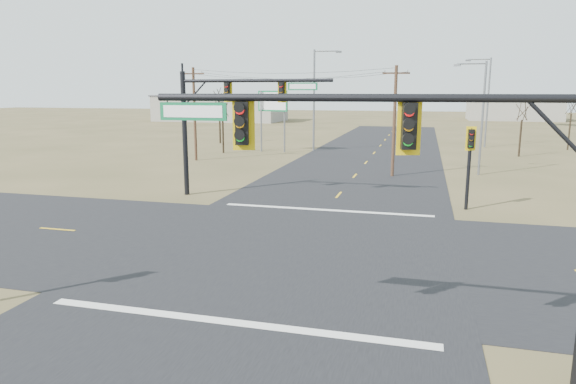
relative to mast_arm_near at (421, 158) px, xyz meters
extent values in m
plane|color=brown|center=(-5.19, 8.69, -5.21)|extent=(320.00, 320.00, 0.00)
cube|color=black|center=(-5.19, 8.69, -5.20)|extent=(160.00, 14.00, 0.02)
cube|color=black|center=(-5.19, 8.69, -5.20)|extent=(14.00, 160.00, 0.02)
cube|color=silver|center=(-5.19, 1.19, -5.18)|extent=(12.00, 0.40, 0.01)
cube|color=silver|center=(-5.19, 16.19, -5.18)|extent=(12.00, 0.40, 0.01)
cylinder|color=black|center=(-1.42, 0.00, 1.34)|extent=(10.22, 0.18, 0.18)
cube|color=#0E6237|center=(-5.61, 0.00, 0.99)|extent=(1.80, 0.05, 0.45)
cylinder|color=black|center=(-14.90, 18.37, -1.25)|extent=(0.32, 0.32, 7.92)
cylinder|color=black|center=(-10.09, 18.37, 2.12)|extent=(9.62, 0.20, 0.20)
cube|color=#0E6237|center=(-7.10, 18.37, 1.77)|extent=(1.80, 0.05, 0.45)
cylinder|color=black|center=(2.58, 18.51, -2.90)|extent=(0.20, 0.20, 4.62)
cylinder|color=#4B3020|center=(-2.28, 29.35, -0.88)|extent=(0.25, 0.25, 8.66)
cube|color=#4B3020|center=(-2.28, 29.35, 2.85)|extent=(2.09, 0.59, 0.12)
cylinder|color=#4B3020|center=(-21.60, 34.27, -0.74)|extent=(0.26, 0.26, 8.93)
cube|color=#4B3020|center=(-21.60, 34.27, 3.12)|extent=(2.19, 0.19, 0.12)
cylinder|color=slate|center=(-17.63, 42.96, -1.84)|extent=(0.18, 0.18, 6.74)
cylinder|color=slate|center=(-14.93, 42.96, -1.84)|extent=(0.18, 0.18, 6.74)
cube|color=#0E6237|center=(-16.28, 42.96, 0.41)|extent=(3.54, 0.79, 2.25)
cylinder|color=slate|center=(4.47, 31.87, -0.70)|extent=(0.18, 0.18, 9.02)
cylinder|color=slate|center=(3.39, 31.87, 3.61)|extent=(2.16, 0.11, 0.11)
cube|color=slate|center=(2.30, 31.87, 3.51)|extent=(0.54, 0.38, 0.16)
cylinder|color=slate|center=(7.20, 54.22, 0.08)|extent=(0.21, 0.21, 10.57)
cylinder|color=slate|center=(5.93, 54.22, 5.17)|extent=(2.54, 0.13, 0.13)
cube|color=slate|center=(4.66, 54.22, 5.07)|extent=(0.61, 0.33, 0.19)
cylinder|color=slate|center=(-12.05, 44.93, 0.38)|extent=(0.22, 0.22, 11.17)
cylinder|color=slate|center=(-10.71, 44.93, 5.77)|extent=(2.68, 0.13, 0.13)
cube|color=slate|center=(-9.37, 44.93, 5.67)|extent=(0.67, 0.47, 0.20)
cylinder|color=black|center=(-21.27, 40.60, -3.21)|extent=(0.20, 0.20, 4.00)
cylinder|color=black|center=(-25.70, 50.52, -2.75)|extent=(0.23, 0.23, 4.92)
cylinder|color=black|center=(9.68, 45.56, -3.32)|extent=(0.20, 0.20, 3.79)
cylinder|color=black|center=(16.19, 53.60, -3.15)|extent=(0.18, 0.18, 4.11)
cube|color=gray|center=(-45.19, 98.69, -2.46)|extent=(28.00, 14.00, 5.50)
cube|color=gray|center=(19.81, 118.69, -2.71)|extent=(20.00, 12.00, 5.00)
camera|label=1|loc=(0.04, -11.97, 1.50)|focal=32.00mm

